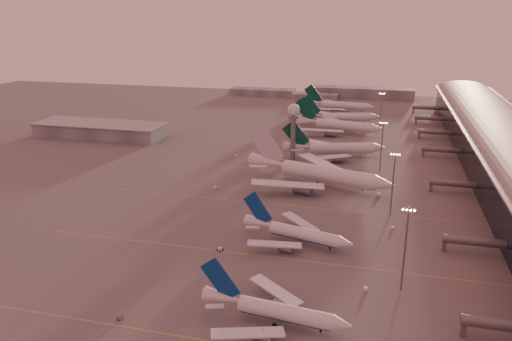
# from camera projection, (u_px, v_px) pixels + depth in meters

# --- Properties ---
(ground) EXTENTS (700.00, 700.00, 0.00)m
(ground) POSITION_uv_depth(u_px,v_px,m) (206.00, 265.00, 153.55)
(ground) COLOR #514F4F
(ground) RESTS_ON ground
(taxiway_markings) EXTENTS (180.00, 185.25, 0.02)m
(taxiway_markings) POSITION_uv_depth(u_px,v_px,m) (325.00, 208.00, 198.07)
(taxiway_markings) COLOR gold
(taxiway_markings) RESTS_ON ground
(terminal) EXTENTS (57.00, 362.00, 23.04)m
(terminal) POSITION_uv_depth(u_px,v_px,m) (512.00, 159.00, 226.24)
(terminal) COLOR black
(terminal) RESTS_ON ground
(hangar) EXTENTS (82.00, 27.00, 8.50)m
(hangar) POSITION_uv_depth(u_px,v_px,m) (100.00, 129.00, 309.86)
(hangar) COLOR slate
(hangar) RESTS_ON ground
(radar_tower) EXTENTS (6.40, 6.40, 31.10)m
(radar_tower) POSITION_uv_depth(u_px,v_px,m) (293.00, 120.00, 256.64)
(radar_tower) COLOR slate
(radar_tower) RESTS_ON ground
(mast_a) EXTENTS (3.60, 0.56, 25.00)m
(mast_a) POSITION_uv_depth(u_px,v_px,m) (405.00, 245.00, 135.58)
(mast_a) COLOR slate
(mast_a) RESTS_ON ground
(mast_b) EXTENTS (3.60, 0.56, 25.00)m
(mast_b) POSITION_uv_depth(u_px,v_px,m) (393.00, 181.00, 187.02)
(mast_b) COLOR slate
(mast_b) RESTS_ON ground
(mast_c) EXTENTS (3.60, 0.56, 25.00)m
(mast_c) POSITION_uv_depth(u_px,v_px,m) (382.00, 144.00, 238.93)
(mast_c) COLOR slate
(mast_c) RESTS_ON ground
(mast_d) EXTENTS (3.60, 0.56, 25.00)m
(mast_d) POSITION_uv_depth(u_px,v_px,m) (381.00, 110.00, 322.40)
(mast_d) COLOR slate
(mast_d) RESTS_ON ground
(distant_horizon) EXTENTS (165.00, 37.50, 9.00)m
(distant_horizon) POSITION_uv_depth(u_px,v_px,m) (331.00, 93.00, 451.60)
(distant_horizon) COLOR slate
(distant_horizon) RESTS_ON ground
(narrowbody_near) EXTENTS (39.49, 31.37, 15.45)m
(narrowbody_near) POSITION_uv_depth(u_px,v_px,m) (275.00, 313.00, 123.67)
(narrowbody_near) COLOR silver
(narrowbody_near) RESTS_ON ground
(narrowbody_mid) EXTENTS (39.30, 30.97, 15.65)m
(narrowbody_mid) POSITION_uv_depth(u_px,v_px,m) (297.00, 234.00, 166.90)
(narrowbody_mid) COLOR silver
(narrowbody_mid) RESTS_ON ground
(widebody_white) EXTENTS (68.11, 53.79, 24.68)m
(widebody_white) POSITION_uv_depth(u_px,v_px,m) (318.00, 176.00, 222.00)
(widebody_white) COLOR silver
(widebody_white) RESTS_ON ground
(greentail_a) EXTENTS (54.40, 43.37, 20.19)m
(greentail_a) POSITION_uv_depth(u_px,v_px,m) (335.00, 150.00, 266.23)
(greentail_a) COLOR silver
(greentail_a) RESTS_ON ground
(greentail_b) EXTENTS (58.46, 46.69, 21.55)m
(greentail_b) POSITION_uv_depth(u_px,v_px,m) (338.00, 127.00, 318.93)
(greentail_b) COLOR silver
(greentail_b) RESTS_ON ground
(greentail_c) EXTENTS (55.40, 44.23, 20.46)m
(greentail_c) POSITION_uv_depth(u_px,v_px,m) (341.00, 119.00, 344.62)
(greentail_c) COLOR silver
(greentail_c) RESTS_ON ground
(greentail_d) EXTENTS (55.51, 44.62, 20.18)m
(greentail_d) POSITION_uv_depth(u_px,v_px,m) (339.00, 107.00, 387.70)
(greentail_d) COLOR silver
(greentail_d) RESTS_ON ground
(gsv_truck_a) EXTENTS (6.06, 2.58, 2.39)m
(gsv_truck_a) POSITION_uv_depth(u_px,v_px,m) (121.00, 315.00, 125.84)
(gsv_truck_a) COLOR slate
(gsv_truck_a) RESTS_ON ground
(gsv_catering_a) EXTENTS (5.30, 2.79, 4.21)m
(gsv_catering_a) POSITION_uv_depth(u_px,v_px,m) (367.00, 284.00, 138.46)
(gsv_catering_a) COLOR white
(gsv_catering_a) RESTS_ON ground
(gsv_tug_mid) EXTENTS (4.21, 3.61, 1.03)m
(gsv_tug_mid) POSITION_uv_depth(u_px,v_px,m) (220.00, 249.00, 162.34)
(gsv_tug_mid) COLOR white
(gsv_tug_mid) RESTS_ON ground
(gsv_truck_b) EXTENTS (4.96, 2.11, 1.95)m
(gsv_truck_b) POSITION_uv_depth(u_px,v_px,m) (394.00, 227.00, 178.24)
(gsv_truck_b) COLOR white
(gsv_truck_b) RESTS_ON ground
(gsv_truck_c) EXTENTS (6.38, 5.42, 2.52)m
(gsv_truck_c) POSITION_uv_depth(u_px,v_px,m) (216.00, 186.00, 218.40)
(gsv_truck_c) COLOR white
(gsv_truck_c) RESTS_ON ground
(gsv_catering_b) EXTENTS (5.97, 3.21, 4.70)m
(gsv_catering_b) POSITION_uv_depth(u_px,v_px,m) (379.00, 191.00, 209.92)
(gsv_catering_b) COLOR white
(gsv_catering_b) RESTS_ON ground
(gsv_tug_far) EXTENTS (3.06, 4.09, 1.04)m
(gsv_tug_far) POSITION_uv_depth(u_px,v_px,m) (326.00, 175.00, 236.39)
(gsv_tug_far) COLOR white
(gsv_tug_far) RESTS_ON ground
(gsv_truck_d) EXTENTS (3.83, 6.39, 2.43)m
(gsv_truck_d) POSITION_uv_depth(u_px,v_px,m) (236.00, 155.00, 266.91)
(gsv_truck_d) COLOR white
(gsv_truck_d) RESTS_ON ground
(gsv_tug_hangar) EXTENTS (3.82, 2.71, 1.00)m
(gsv_tug_hangar) POSITION_uv_depth(u_px,v_px,m) (363.00, 149.00, 280.63)
(gsv_tug_hangar) COLOR yellow
(gsv_tug_hangar) RESTS_ON ground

